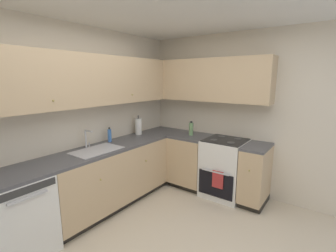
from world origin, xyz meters
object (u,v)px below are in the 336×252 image
(dishwasher, at_px, (18,216))
(oven_range, at_px, (225,167))
(paper_towel_roll, at_px, (138,126))
(soap_bottle, at_px, (110,135))
(oil_bottle, at_px, (191,129))

(dishwasher, relative_size, oven_range, 0.82)
(paper_towel_roll, bearing_deg, soap_bottle, 178.14)
(dishwasher, relative_size, soap_bottle, 3.89)
(oven_range, bearing_deg, dishwasher, 154.44)
(dishwasher, xyz_separation_m, oven_range, (2.54, -1.21, 0.02))
(paper_towel_roll, height_order, oil_bottle, paper_towel_roll)
(oven_range, xyz_separation_m, paper_towel_roll, (-0.50, 1.37, 0.59))
(oven_range, xyz_separation_m, oil_bottle, (-0.02, 0.62, 0.56))
(dishwasher, bearing_deg, paper_towel_roll, 4.52)
(dishwasher, height_order, soap_bottle, soap_bottle)
(dishwasher, distance_m, oven_range, 2.81)
(oil_bottle, bearing_deg, oven_range, -88.29)
(oven_range, bearing_deg, oil_bottle, 91.71)
(oven_range, distance_m, soap_bottle, 1.87)
(soap_bottle, bearing_deg, paper_towel_roll, -1.86)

